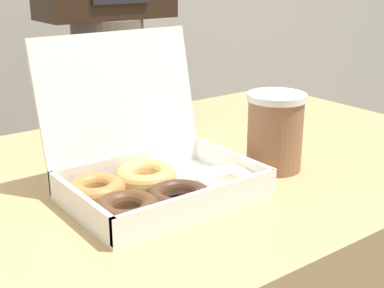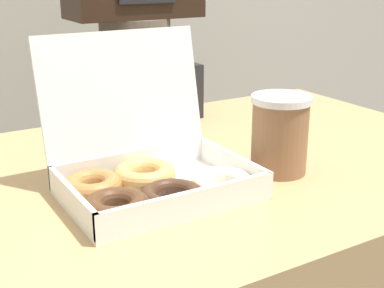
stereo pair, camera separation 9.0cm
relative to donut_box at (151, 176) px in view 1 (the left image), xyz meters
name	(u,v)px [view 1 (the left image)]	position (x,y,z in m)	size (l,w,h in m)	color
donut_box	(151,176)	(0.00, 0.00, 0.00)	(0.33, 0.27, 0.25)	white
coffee_cup	(275,131)	(0.25, -0.03, 0.03)	(0.10, 0.10, 0.14)	#8C6042
napkin_holder	(161,93)	(0.26, 0.37, 0.03)	(0.11, 0.05, 0.13)	#232328
person_customer	(106,7)	(0.33, 0.75, 0.20)	(0.38, 0.22, 1.71)	#665B51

